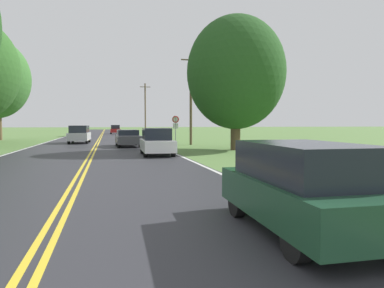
{
  "coord_description": "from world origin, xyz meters",
  "views": [
    {
      "loc": [
        1.0,
        0.84,
        1.91
      ],
      "look_at": [
        4.45,
        14.8,
        1.06
      ],
      "focal_mm": 32.0,
      "sensor_mm": 36.0,
      "label": 1
    }
  ],
  "objects_px": {
    "traffic_sign": "(176,123)",
    "car_dark_blue_suv_receding": "(77,131)",
    "car_white_sedan_approaching": "(157,142)",
    "car_dark_grey_sedan_mid_near": "(128,138)",
    "car_silver_suv_mid_far": "(79,134)",
    "car_red_hatchback_distant": "(115,129)",
    "car_dark_green_hatchback_nearest": "(304,186)",
    "tree_far_back": "(236,73)",
    "fire_hydrant": "(283,171)"
  },
  "relations": [
    {
      "from": "car_silver_suv_mid_far",
      "to": "car_red_hatchback_distant",
      "type": "xyz_separation_m",
      "value": [
        4.09,
        30.62,
        -0.04
      ]
    },
    {
      "from": "car_white_sedan_approaching",
      "to": "traffic_sign",
      "type": "bearing_deg",
      "value": 161.58
    },
    {
      "from": "car_silver_suv_mid_far",
      "to": "traffic_sign",
      "type": "bearing_deg",
      "value": -129.57
    },
    {
      "from": "car_dark_green_hatchback_nearest",
      "to": "car_red_hatchback_distant",
      "type": "height_order",
      "value": "car_red_hatchback_distant"
    },
    {
      "from": "car_dark_blue_suv_receding",
      "to": "car_silver_suv_mid_far",
      "type": "bearing_deg",
      "value": -176.68
    },
    {
      "from": "fire_hydrant",
      "to": "car_dark_grey_sedan_mid_near",
      "type": "relative_size",
      "value": 0.16
    },
    {
      "from": "car_dark_green_hatchback_nearest",
      "to": "fire_hydrant",
      "type": "bearing_deg",
      "value": 157.06
    },
    {
      "from": "tree_far_back",
      "to": "car_dark_green_hatchback_nearest",
      "type": "xyz_separation_m",
      "value": [
        -5.75,
        -18.23,
        -4.78
      ]
    },
    {
      "from": "car_white_sedan_approaching",
      "to": "fire_hydrant",
      "type": "bearing_deg",
      "value": 14.11
    },
    {
      "from": "car_dark_blue_suv_receding",
      "to": "traffic_sign",
      "type": "bearing_deg",
      "value": -160.92
    },
    {
      "from": "tree_far_back",
      "to": "car_silver_suv_mid_far",
      "type": "xyz_separation_m",
      "value": [
        -11.8,
        11.83,
        -4.69
      ]
    },
    {
      "from": "car_dark_grey_sedan_mid_near",
      "to": "car_silver_suv_mid_far",
      "type": "bearing_deg",
      "value": -145.9
    },
    {
      "from": "tree_far_back",
      "to": "traffic_sign",
      "type": "bearing_deg",
      "value": 128.36
    },
    {
      "from": "car_white_sedan_approaching",
      "to": "car_dark_grey_sedan_mid_near",
      "type": "relative_size",
      "value": 0.84
    },
    {
      "from": "car_dark_grey_sedan_mid_near",
      "to": "traffic_sign",
      "type": "bearing_deg",
      "value": 71.96
    },
    {
      "from": "car_dark_green_hatchback_nearest",
      "to": "car_white_sedan_approaching",
      "type": "distance_m",
      "value": 15.46
    },
    {
      "from": "fire_hydrant",
      "to": "car_dark_green_hatchback_nearest",
      "type": "distance_m",
      "value": 4.96
    },
    {
      "from": "car_white_sedan_approaching",
      "to": "car_dark_grey_sedan_mid_near",
      "type": "distance_m",
      "value": 8.56
    },
    {
      "from": "traffic_sign",
      "to": "car_dark_blue_suv_receding",
      "type": "relative_size",
      "value": 0.62
    },
    {
      "from": "car_dark_green_hatchback_nearest",
      "to": "traffic_sign",
      "type": "bearing_deg",
      "value": 176.3
    },
    {
      "from": "car_dark_green_hatchback_nearest",
      "to": "car_silver_suv_mid_far",
      "type": "xyz_separation_m",
      "value": [
        -6.06,
        30.06,
        0.09
      ]
    },
    {
      "from": "car_dark_grey_sedan_mid_near",
      "to": "car_red_hatchback_distant",
      "type": "height_order",
      "value": "car_red_hatchback_distant"
    },
    {
      "from": "car_dark_green_hatchback_nearest",
      "to": "car_dark_blue_suv_receding",
      "type": "bearing_deg",
      "value": -169.16
    },
    {
      "from": "car_dark_green_hatchback_nearest",
      "to": "car_dark_grey_sedan_mid_near",
      "type": "height_order",
      "value": "car_dark_green_hatchback_nearest"
    },
    {
      "from": "car_dark_blue_suv_receding",
      "to": "car_red_hatchback_distant",
      "type": "relative_size",
      "value": 1.2
    },
    {
      "from": "traffic_sign",
      "to": "car_dark_blue_suv_receding",
      "type": "xyz_separation_m",
      "value": [
        -9.94,
        25.81,
        -1.13
      ]
    },
    {
      "from": "fire_hydrant",
      "to": "car_white_sedan_approaching",
      "type": "distance_m",
      "value": 11.26
    },
    {
      "from": "fire_hydrant",
      "to": "traffic_sign",
      "type": "xyz_separation_m",
      "value": [
        0.11,
        18.27,
        1.54
      ]
    },
    {
      "from": "tree_far_back",
      "to": "car_silver_suv_mid_far",
      "type": "relative_size",
      "value": 2.19
    },
    {
      "from": "car_white_sedan_approaching",
      "to": "car_silver_suv_mid_far",
      "type": "distance_m",
      "value": 15.64
    },
    {
      "from": "fire_hydrant",
      "to": "tree_far_back",
      "type": "height_order",
      "value": "tree_far_back"
    },
    {
      "from": "fire_hydrant",
      "to": "car_silver_suv_mid_far",
      "type": "distance_m",
      "value": 26.83
    },
    {
      "from": "car_dark_green_hatchback_nearest",
      "to": "car_silver_suv_mid_far",
      "type": "height_order",
      "value": "car_silver_suv_mid_far"
    },
    {
      "from": "traffic_sign",
      "to": "tree_far_back",
      "type": "height_order",
      "value": "tree_far_back"
    },
    {
      "from": "car_dark_green_hatchback_nearest",
      "to": "car_silver_suv_mid_far",
      "type": "relative_size",
      "value": 0.88
    },
    {
      "from": "car_white_sedan_approaching",
      "to": "car_silver_suv_mid_far",
      "type": "xyz_separation_m",
      "value": [
        -5.62,
        14.6,
        0.1
      ]
    },
    {
      "from": "traffic_sign",
      "to": "car_red_hatchback_distant",
      "type": "height_order",
      "value": "traffic_sign"
    },
    {
      "from": "traffic_sign",
      "to": "car_dark_blue_suv_receding",
      "type": "height_order",
      "value": "traffic_sign"
    },
    {
      "from": "fire_hydrant",
      "to": "car_dark_blue_suv_receding",
      "type": "xyz_separation_m",
      "value": [
        -9.84,
        44.08,
        0.42
      ]
    },
    {
      "from": "car_dark_grey_sedan_mid_near",
      "to": "car_silver_suv_mid_far",
      "type": "xyz_separation_m",
      "value": [
        -4.35,
        6.13,
        0.18
      ]
    },
    {
      "from": "car_white_sedan_approaching",
      "to": "car_red_hatchback_distant",
      "type": "distance_m",
      "value": 45.24
    },
    {
      "from": "car_dark_grey_sedan_mid_near",
      "to": "car_dark_blue_suv_receding",
      "type": "xyz_separation_m",
      "value": [
        -6.07,
        24.64,
        0.08
      ]
    },
    {
      "from": "car_dark_grey_sedan_mid_near",
      "to": "car_dark_blue_suv_receding",
      "type": "bearing_deg",
      "value": -167.4
    },
    {
      "from": "tree_far_back",
      "to": "car_dark_blue_suv_receding",
      "type": "bearing_deg",
      "value": 114.02
    },
    {
      "from": "traffic_sign",
      "to": "car_white_sedan_approaching",
      "type": "distance_m",
      "value": 7.83
    },
    {
      "from": "tree_far_back",
      "to": "car_dark_grey_sedan_mid_near",
      "type": "distance_m",
      "value": 10.56
    },
    {
      "from": "fire_hydrant",
      "to": "tree_far_back",
      "type": "distance_m",
      "value": 15.15
    },
    {
      "from": "car_dark_grey_sedan_mid_near",
      "to": "tree_far_back",
      "type": "bearing_deg",
      "value": 51.4
    },
    {
      "from": "car_dark_blue_suv_receding",
      "to": "car_red_hatchback_distant",
      "type": "bearing_deg",
      "value": -27.61
    },
    {
      "from": "car_silver_suv_mid_far",
      "to": "car_dark_grey_sedan_mid_near",
      "type": "bearing_deg",
      "value": -142.63
    }
  ]
}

